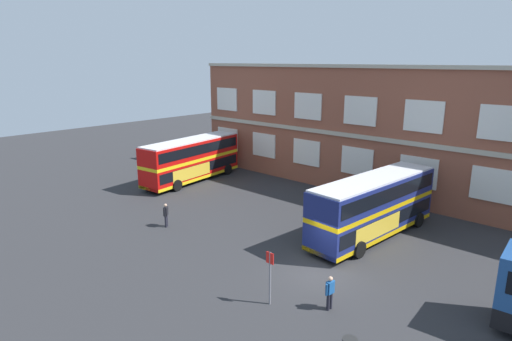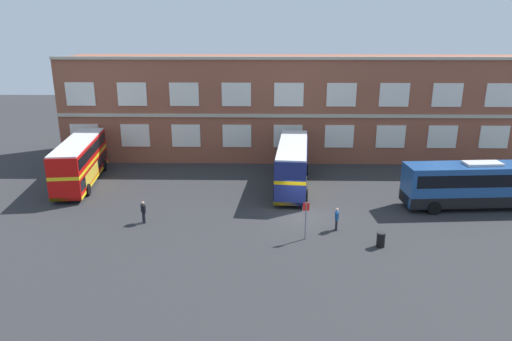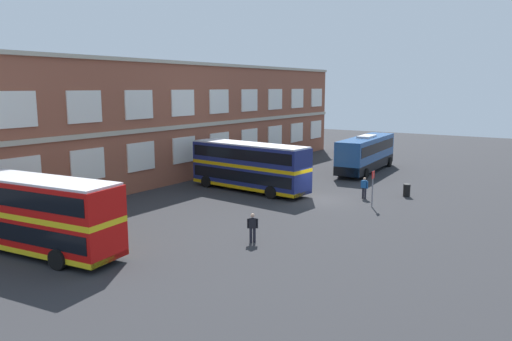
{
  "view_description": "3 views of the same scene",
  "coord_description": "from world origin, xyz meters",
  "px_view_note": "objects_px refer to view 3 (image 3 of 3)",
  "views": [
    {
      "loc": [
        11.91,
        -18.1,
        11.42
      ],
      "look_at": [
        -7.86,
        3.52,
        3.82
      ],
      "focal_mm": 30.07,
      "sensor_mm": 36.0,
      "label": 1
    },
    {
      "loc": [
        -2.83,
        -33.94,
        14.4
      ],
      "look_at": [
        -3.54,
        3.99,
        2.4
      ],
      "focal_mm": 33.25,
      "sensor_mm": 36.0,
      "label": 2
    },
    {
      "loc": [
        -34.03,
        -16.75,
        8.75
      ],
      "look_at": [
        -5.35,
        2.6,
        2.85
      ],
      "focal_mm": 34.52,
      "sensor_mm": 36.0,
      "label": 3
    }
  ],
  "objects_px": {
    "double_decker_near": "(31,213)",
    "bus_stand_flag": "(373,185)",
    "station_litter_bin": "(407,190)",
    "touring_coach": "(366,154)",
    "second_passenger": "(253,227)",
    "double_decker_middle": "(249,166)",
    "waiting_passenger": "(364,187)"
  },
  "relations": [
    {
      "from": "double_decker_near",
      "to": "second_passenger",
      "type": "distance_m",
      "value": 11.94
    },
    {
      "from": "second_passenger",
      "to": "bus_stand_flag",
      "type": "relative_size",
      "value": 0.63
    },
    {
      "from": "double_decker_middle",
      "to": "second_passenger",
      "type": "relative_size",
      "value": 6.58
    },
    {
      "from": "double_decker_middle",
      "to": "station_litter_bin",
      "type": "height_order",
      "value": "double_decker_middle"
    },
    {
      "from": "bus_stand_flag",
      "to": "station_litter_bin",
      "type": "xyz_separation_m",
      "value": [
        4.94,
        -1.03,
        -1.12
      ]
    },
    {
      "from": "double_decker_near",
      "to": "double_decker_middle",
      "type": "distance_m",
      "value": 19.41
    },
    {
      "from": "bus_stand_flag",
      "to": "station_litter_bin",
      "type": "bearing_deg",
      "value": -11.8
    },
    {
      "from": "double_decker_near",
      "to": "bus_stand_flag",
      "type": "height_order",
      "value": "double_decker_near"
    },
    {
      "from": "second_passenger",
      "to": "station_litter_bin",
      "type": "xyz_separation_m",
      "value": [
        16.75,
        -3.61,
        -0.41
      ]
    },
    {
      "from": "waiting_passenger",
      "to": "touring_coach",
      "type": "bearing_deg",
      "value": 21.07
    },
    {
      "from": "second_passenger",
      "to": "double_decker_near",
      "type": "bearing_deg",
      "value": 131.86
    },
    {
      "from": "second_passenger",
      "to": "station_litter_bin",
      "type": "distance_m",
      "value": 17.14
    },
    {
      "from": "double_decker_near",
      "to": "station_litter_bin",
      "type": "relative_size",
      "value": 10.9
    },
    {
      "from": "double_decker_middle",
      "to": "bus_stand_flag",
      "type": "bearing_deg",
      "value": -88.23
    },
    {
      "from": "station_litter_bin",
      "to": "double_decker_middle",
      "type": "bearing_deg",
      "value": 114.06
    },
    {
      "from": "second_passenger",
      "to": "bus_stand_flag",
      "type": "bearing_deg",
      "value": -12.32
    },
    {
      "from": "bus_stand_flag",
      "to": "station_litter_bin",
      "type": "distance_m",
      "value": 5.17
    },
    {
      "from": "double_decker_middle",
      "to": "station_litter_bin",
      "type": "xyz_separation_m",
      "value": [
        5.27,
        -11.81,
        -1.63
      ]
    },
    {
      "from": "double_decker_middle",
      "to": "bus_stand_flag",
      "type": "xyz_separation_m",
      "value": [
        0.33,
        -10.78,
        -0.51
      ]
    },
    {
      "from": "touring_coach",
      "to": "waiting_passenger",
      "type": "bearing_deg",
      "value": -158.93
    },
    {
      "from": "waiting_passenger",
      "to": "second_passenger",
      "type": "xyz_separation_m",
      "value": [
        -14.17,
        1.02,
        0.0
      ]
    },
    {
      "from": "touring_coach",
      "to": "second_passenger",
      "type": "bearing_deg",
      "value": -172.17
    },
    {
      "from": "double_decker_middle",
      "to": "waiting_passenger",
      "type": "distance_m",
      "value": 9.69
    },
    {
      "from": "waiting_passenger",
      "to": "second_passenger",
      "type": "bearing_deg",
      "value": 175.86
    },
    {
      "from": "station_litter_bin",
      "to": "touring_coach",
      "type": "bearing_deg",
      "value": 37.44
    },
    {
      "from": "double_decker_middle",
      "to": "bus_stand_flag",
      "type": "relative_size",
      "value": 4.14
    },
    {
      "from": "double_decker_middle",
      "to": "second_passenger",
      "type": "bearing_deg",
      "value": -144.45
    },
    {
      "from": "second_passenger",
      "to": "bus_stand_flag",
      "type": "height_order",
      "value": "bus_stand_flag"
    },
    {
      "from": "touring_coach",
      "to": "second_passenger",
      "type": "distance_m",
      "value": 26.43
    },
    {
      "from": "touring_coach",
      "to": "waiting_passenger",
      "type": "distance_m",
      "value": 12.9
    },
    {
      "from": "double_decker_near",
      "to": "touring_coach",
      "type": "distance_m",
      "value": 34.49
    },
    {
      "from": "bus_stand_flag",
      "to": "station_litter_bin",
      "type": "relative_size",
      "value": 2.62
    }
  ]
}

